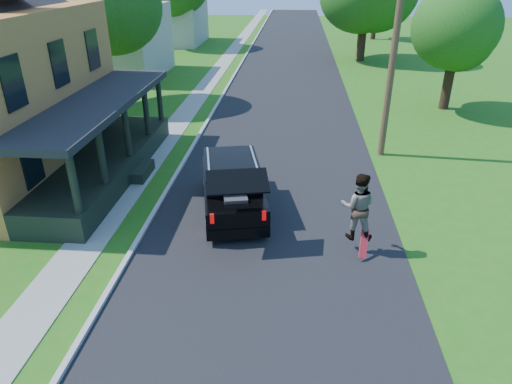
# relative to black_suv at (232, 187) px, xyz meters

# --- Properties ---
(ground) EXTENTS (140.00, 140.00, 0.00)m
(ground) POSITION_rel_black_suv_xyz_m (1.41, -3.58, -0.89)
(ground) COLOR #1C6614
(ground) RESTS_ON ground
(street) EXTENTS (8.00, 120.00, 0.02)m
(street) POSITION_rel_black_suv_xyz_m (1.41, 16.42, -0.89)
(street) COLOR black
(street) RESTS_ON ground
(curb) EXTENTS (0.15, 120.00, 0.12)m
(curb) POSITION_rel_black_suv_xyz_m (-2.64, 16.42, -0.89)
(curb) COLOR #A5A59F
(curb) RESTS_ON ground
(sidewalk) EXTENTS (1.30, 120.00, 0.03)m
(sidewalk) POSITION_rel_black_suv_xyz_m (-4.19, 16.42, -0.89)
(sidewalk) COLOR gray
(sidewalk) RESTS_ON ground
(front_walk) EXTENTS (6.50, 1.20, 0.03)m
(front_walk) POSITION_rel_black_suv_xyz_m (-8.09, 2.42, -0.89)
(front_walk) COLOR gray
(front_walk) RESTS_ON ground
(neighbor_house_mid) EXTENTS (12.78, 12.78, 8.30)m
(neighbor_house_mid) POSITION_rel_black_suv_xyz_m (-12.09, 20.42, 3.30)
(neighbor_house_mid) COLOR beige
(neighbor_house_mid) RESTS_ON ground
(neighbor_house_far) EXTENTS (12.78, 12.78, 8.30)m
(neighbor_house_far) POSITION_rel_black_suv_xyz_m (-12.09, 36.42, 3.30)
(neighbor_house_far) COLOR beige
(neighbor_house_far) RESTS_ON ground
(black_suv) EXTENTS (2.82, 5.25, 2.32)m
(black_suv) POSITION_rel_black_suv_xyz_m (0.00, 0.00, 0.00)
(black_suv) COLOR black
(black_suv) RESTS_ON ground
(skateboarder) EXTENTS (1.08, 0.88, 2.05)m
(skateboarder) POSITION_rel_black_suv_xyz_m (3.91, -2.08, 0.54)
(skateboarder) COLOR black
(skateboarder) RESTS_ON ground
(skateboard) EXTENTS (0.34, 0.64, 0.73)m
(skateboard) POSITION_rel_black_suv_xyz_m (4.13, -2.47, -0.48)
(skateboard) COLOR #9E0D14
(skateboard) RESTS_ON ground
(tree_left_mid) EXTENTS (5.97, 5.83, 8.57)m
(tree_left_mid) POSITION_rel_black_suv_xyz_m (-9.07, 12.18, 4.59)
(tree_left_mid) COLOR black
(tree_left_mid) RESTS_ON ground
(tree_right_near) EXTENTS (5.91, 5.52, 6.99)m
(tree_right_near) POSITION_rel_black_suv_xyz_m (10.70, 13.35, 3.68)
(tree_right_near) COLOR black
(tree_right_near) RESTS_ON ground
(utility_pole_near) EXTENTS (1.75, 0.29, 10.87)m
(utility_pole_near) POSITION_rel_black_suv_xyz_m (5.91, 5.66, 4.71)
(utility_pole_near) COLOR #44321F
(utility_pole_near) RESTS_ON ground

